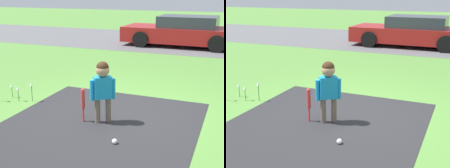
{
  "view_description": "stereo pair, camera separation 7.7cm",
  "coord_description": "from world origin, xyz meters",
  "views": [
    {
      "loc": [
        1.71,
        -4.98,
        2.12
      ],
      "look_at": [
        -0.27,
        -0.16,
        0.56
      ],
      "focal_mm": 50.0,
      "sensor_mm": 36.0,
      "label": 1
    },
    {
      "loc": [
        1.78,
        -4.95,
        2.12
      ],
      "look_at": [
        -0.27,
        -0.16,
        0.56
      ],
      "focal_mm": 50.0,
      "sensor_mm": 36.0,
      "label": 2
    }
  ],
  "objects": [
    {
      "name": "street_strip",
      "position": [
        0.0,
        8.59,
        0.0
      ],
      "size": [
        40.0,
        6.0,
        0.01
      ],
      "color": "#59595B",
      "rests_on": "ground"
    },
    {
      "name": "flower_bed",
      "position": [
        -2.34,
        -0.23,
        0.29
      ],
      "size": [
        0.7,
        0.36,
        0.41
      ],
      "color": "#38702D",
      "rests_on": "ground"
    },
    {
      "name": "baseball_bat",
      "position": [
        -0.58,
        -0.66,
        0.38
      ],
      "size": [
        0.07,
        0.07,
        0.58
      ],
      "color": "red",
      "rests_on": "ground"
    },
    {
      "name": "ground_plane",
      "position": [
        0.0,
        0.0,
        0.0
      ],
      "size": [
        60.0,
        60.0,
        0.0
      ],
      "primitive_type": "plane",
      "color": "#518438"
    },
    {
      "name": "parked_car",
      "position": [
        -0.38,
        7.56,
        0.57
      ],
      "size": [
        4.59,
        2.07,
        1.19
      ],
      "rotation": [
        0.0,
        0.0,
        3.13
      ],
      "color": "maroon",
      "rests_on": "ground"
    },
    {
      "name": "child",
      "position": [
        -0.27,
        -0.56,
        0.68
      ],
      "size": [
        0.36,
        0.3,
        1.04
      ],
      "rotation": [
        0.0,
        0.0,
        0.63
      ],
      "color": "#6B5B4C",
      "rests_on": "ground"
    },
    {
      "name": "sports_ball",
      "position": [
        0.21,
        -1.22,
        0.04
      ],
      "size": [
        0.08,
        0.08,
        0.08
      ],
      "color": "white",
      "rests_on": "ground"
    }
  ]
}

